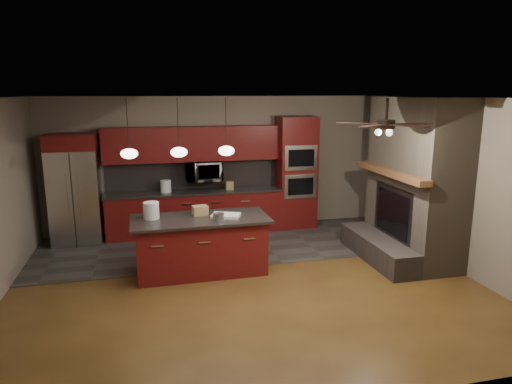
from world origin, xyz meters
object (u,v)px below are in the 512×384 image
object	(u,v)px
cardboard_box	(200,210)
counter_bucket	(166,186)
paint_can	(219,217)
microwave	(204,171)
white_bucket	(151,210)
paint_tray	(226,215)
refrigerator	(75,189)
kitchen_island	(201,245)
oven_tower	(296,173)
counter_box	(229,186)

from	to	relation	value
cardboard_box	counter_bucket	world-z (taller)	counter_bucket
cardboard_box	paint_can	bearing A→B (deg)	-69.92
microwave	white_bucket	bearing A→B (deg)	-117.81
paint_tray	cardboard_box	xyz separation A→B (m)	(-0.39, 0.21, 0.05)
refrigerator	paint_tray	bearing A→B (deg)	-39.48
microwave	kitchen_island	xyz separation A→B (m)	(-0.33, -2.20, -0.83)
microwave	white_bucket	world-z (taller)	microwave
refrigerator	counter_bucket	size ratio (longest dim) A/B	8.60
oven_tower	microwave	size ratio (longest dim) A/B	3.25
oven_tower	microwave	world-z (taller)	oven_tower
paint_tray	counter_box	size ratio (longest dim) A/B	2.56
kitchen_island	paint_tray	size ratio (longest dim) A/B	4.95
counter_box	paint_can	bearing A→B (deg)	-106.98
white_bucket	counter_bucket	bearing A→B (deg)	81.23
counter_box	microwave	bearing A→B (deg)	166.24
oven_tower	cardboard_box	world-z (taller)	oven_tower
kitchen_island	microwave	bearing A→B (deg)	80.49
oven_tower	kitchen_island	xyz separation A→B (m)	(-2.31, -2.14, -0.73)
paint_tray	microwave	bearing A→B (deg)	113.19
paint_can	counter_bucket	world-z (taller)	counter_bucket
oven_tower	counter_bucket	size ratio (longest dim) A/B	9.66
kitchen_island	paint_tray	xyz separation A→B (m)	(0.40, -0.04, 0.48)
paint_tray	kitchen_island	bearing A→B (deg)	-164.20
oven_tower	refrigerator	size ratio (longest dim) A/B	1.12
microwave	counter_bucket	xyz separation A→B (m)	(-0.78, -0.05, -0.28)
refrigerator	oven_tower	bearing A→B (deg)	0.95
oven_tower	cardboard_box	distance (m)	3.03
microwave	counter_box	distance (m)	0.61
kitchen_island	paint_can	distance (m)	0.62
oven_tower	microwave	bearing A→B (deg)	178.34
refrigerator	kitchen_island	distance (m)	3.04
white_bucket	refrigerator	bearing A→B (deg)	125.77
oven_tower	paint_can	xyz separation A→B (m)	(-2.05, -2.38, -0.21)
paint_can	cardboard_box	world-z (taller)	cardboard_box
kitchen_island	white_bucket	distance (m)	0.97
refrigerator	cardboard_box	distance (m)	2.88
white_bucket	paint_can	distance (m)	1.08
paint_tray	refrigerator	bearing A→B (deg)	161.91
kitchen_island	white_bucket	size ratio (longest dim) A/B	8.24
paint_can	white_bucket	bearing A→B (deg)	160.13
paint_can	paint_tray	world-z (taller)	paint_can
cardboard_box	counter_box	world-z (taller)	same
paint_can	counter_box	xyz separation A→B (m)	(0.59, 2.33, 0.01)
refrigerator	counter_bucket	xyz separation A→B (m)	(1.71, 0.08, -0.04)
white_bucket	counter_box	xyz separation A→B (m)	(1.60, 1.97, -0.07)
oven_tower	white_bucket	distance (m)	3.67
kitchen_island	oven_tower	bearing A→B (deg)	41.96
white_bucket	kitchen_island	bearing A→B (deg)	-9.74
microwave	paint_can	xyz separation A→B (m)	(-0.08, -2.43, -0.32)
oven_tower	paint_can	world-z (taller)	oven_tower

